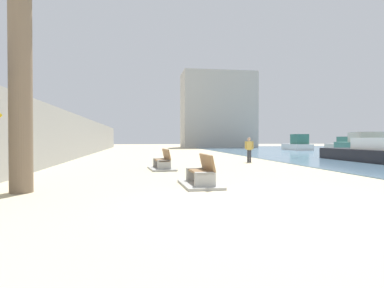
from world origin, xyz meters
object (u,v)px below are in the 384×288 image
boat_far_left (298,144)px  bench_far (162,165)px  boat_outer (361,147)px  boat_far_right (345,145)px  boat_distant (370,153)px  bench_near (201,178)px  person_walking (249,148)px

boat_far_left → bench_far: bearing=-129.1°
boat_outer → boat_far_right: boat_outer is taller
boat_far_left → boat_outer: 14.47m
bench_far → boat_far_right: (24.59, 22.05, 0.41)m
boat_far_right → boat_distant: size_ratio=0.88×
boat_distant → boat_far_left: bearing=75.1°
bench_far → boat_far_right: bearing=41.9°
bench_near → bench_far: same height
boat_far_left → boat_far_right: boat_far_left is taller
boat_far_right → person_walking: bearing=-136.1°
bench_far → boat_far_right: size_ratio=0.34×
boat_far_right → boat_distant: boat_far_right is taller
bench_far → person_walking: 6.81m
boat_far_right → boat_distant: bearing=-120.7°
bench_near → boat_outer: boat_outer is taller
boat_far_left → boat_far_right: (6.03, -0.81, -0.10)m
bench_near → bench_far: bearing=98.6°
boat_outer → boat_far_right: size_ratio=1.17×
bench_far → boat_distant: boat_distant is taller
bench_near → boat_far_right: boat_far_right is taller
bench_near → boat_outer: size_ratio=0.29×
bench_near → boat_distant: size_ratio=0.29×
boat_outer → boat_far_right: 15.67m
boat_far_left → person_walking: bearing=-124.2°
boat_far_left → bench_near: bearing=-122.0°
bench_near → boat_outer: 21.17m
person_walking → bench_near: bearing=-117.2°
person_walking → boat_far_right: 26.33m
boat_outer → bench_near: bearing=-138.6°
person_walking → boat_far_left: bearing=55.8°
bench_near → person_walking: bearing=62.8°
bench_near → boat_distant: 15.08m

